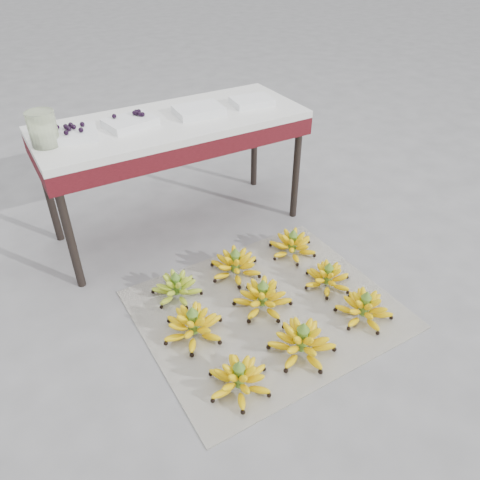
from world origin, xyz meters
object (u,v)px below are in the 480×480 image
bunch_mid_center (263,298)px  bunch_mid_right (328,277)px  bunch_front_left (239,379)px  tray_right (199,111)px  bunch_front_right (364,308)px  bunch_back_right (292,245)px  newspaper_mat (267,309)px  tray_far_right (252,101)px  glass_jar (43,129)px  bunch_back_left (177,287)px  tray_left (130,122)px  bunch_mid_left (193,325)px  bunch_front_center (302,342)px  tray_far_left (70,134)px  bunch_back_center (235,265)px  vendor_table (173,133)px

bunch_mid_center → bunch_mid_right: size_ratio=1.22×
bunch_front_left → tray_right: tray_right is taller
bunch_front_right → bunch_mid_center: 0.51m
bunch_back_right → tray_right: size_ratio=1.30×
newspaper_mat → tray_far_right: (0.44, 0.90, 0.75)m
glass_jar → bunch_front_right: bearing=-46.6°
bunch_back_left → tray_left: tray_left is taller
bunch_mid_left → bunch_front_center: bearing=-20.8°
tray_far_left → tray_right: (0.72, -0.02, -0.00)m
newspaper_mat → bunch_front_left: size_ratio=4.29×
bunch_front_left → bunch_front_right: 0.76m
bunch_back_right → bunch_mid_right: bearing=-69.1°
tray_far_right → bunch_mid_center: bearing=-117.6°
tray_far_left → glass_jar: glass_jar is taller
newspaper_mat → bunch_front_right: 0.49m
bunch_back_right → glass_jar: (-1.13, 0.58, 0.75)m
bunch_mid_right → bunch_back_right: bunch_back_right is taller
bunch_front_left → bunch_mid_center: size_ratio=0.75×
bunch_front_center → bunch_mid_center: bunch_front_center is taller
bunch_front_right → tray_far_right: size_ratio=1.27×
bunch_mid_right → tray_far_right: 1.14m
bunch_mid_left → tray_far_left: (-0.22, 0.91, 0.69)m
bunch_front_center → bunch_back_right: size_ratio=1.10×
bunch_back_left → tray_right: bearing=35.4°
bunch_front_center → bunch_back_left: bearing=97.1°
bunch_mid_center → bunch_back_center: 0.30m
newspaper_mat → bunch_mid_left: bunch_mid_left is taller
bunch_mid_left → glass_jar: bearing=132.6°
bunch_back_center → vendor_table: 0.84m
newspaper_mat → vendor_table: bearing=94.1°
newspaper_mat → bunch_mid_right: bearing=-1.4°
newspaper_mat → bunch_mid_right: size_ratio=3.92×
vendor_table → tray_right: 0.19m
newspaper_mat → bunch_mid_left: size_ratio=3.23×
bunch_mid_left → bunch_mid_center: same height
bunch_front_right → bunch_back_left: bearing=150.4°
bunch_mid_right → bunch_back_center: size_ratio=0.91×
bunch_front_center → bunch_front_left: bearing=163.8°
bunch_mid_left → bunch_back_left: bearing=102.8°
bunch_front_right → tray_far_right: (0.06, 1.19, 0.68)m
bunch_front_center → vendor_table: 1.38m
bunch_mid_right → bunch_back_center: bearing=153.4°
bunch_back_right → tray_far_right: bearing=106.1°
bunch_back_center → tray_far_left: 1.11m
bunch_mid_right → tray_far_left: tray_far_left is taller
tray_right → vendor_table: bearing=173.9°
bunch_back_left → tray_left: (0.06, 0.61, 0.69)m
bunch_mid_center → bunch_mid_right: bearing=-27.6°
bunch_back_left → bunch_back_center: 0.36m
bunch_back_center → vendor_table: size_ratio=0.23×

